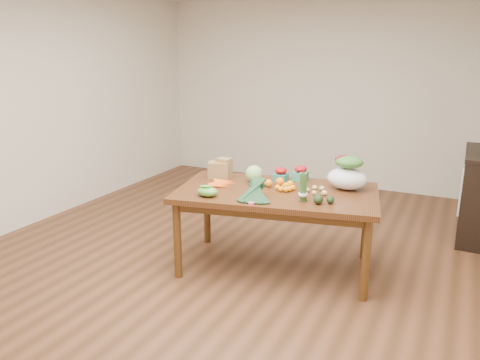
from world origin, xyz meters
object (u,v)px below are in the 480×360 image
at_px(cabbage, 254,174).
at_px(salad_bag, 347,174).
at_px(paper_bag, 219,168).
at_px(asparagus_bundle, 303,187).
at_px(mandarin_cluster, 286,187).
at_px(dining_table, 276,229).
at_px(kale_bunch, 254,192).

height_order(cabbage, salad_bag, salad_bag).
relative_size(paper_bag, asparagus_bundle, 1.07).
relative_size(paper_bag, mandarin_cluster, 1.49).
bearing_deg(cabbage, salad_bag, 10.70).
xyz_separation_m(dining_table, kale_bunch, (-0.06, -0.36, 0.45)).
xyz_separation_m(dining_table, paper_bag, (-0.67, 0.16, 0.47)).
xyz_separation_m(dining_table, cabbage, (-0.29, 0.15, 0.46)).
relative_size(mandarin_cluster, kale_bunch, 0.45).
bearing_deg(kale_bunch, paper_bag, 128.17).
height_order(cabbage, mandarin_cluster, cabbage).
bearing_deg(salad_bag, dining_table, -150.67).
bearing_deg(kale_bunch, asparagus_bundle, 12.16).
distance_m(paper_bag, asparagus_bundle, 1.05).
relative_size(paper_bag, cabbage, 1.64).
distance_m(paper_bag, mandarin_cluster, 0.76).
height_order(dining_table, cabbage, cabbage).
height_order(cabbage, kale_bunch, cabbage).
bearing_deg(paper_bag, cabbage, -1.43).
height_order(dining_table, mandarin_cluster, mandarin_cluster).
height_order(mandarin_cluster, kale_bunch, kale_bunch).
bearing_deg(asparagus_bundle, salad_bag, 53.54).
bearing_deg(kale_bunch, cabbage, 103.04).
height_order(cabbage, asparagus_bundle, asparagus_bundle).
bearing_deg(mandarin_cluster, kale_bunch, -109.14).
bearing_deg(paper_bag, dining_table, -13.44).
bearing_deg(salad_bag, paper_bag, -173.02).
relative_size(mandarin_cluster, salad_bag, 0.50).
bearing_deg(kale_bunch, salad_bag, 36.50).
bearing_deg(cabbage, paper_bag, 178.57).
height_order(dining_table, kale_bunch, kale_bunch).
distance_m(dining_table, asparagus_bundle, 0.62).
xyz_separation_m(paper_bag, salad_bag, (1.22, 0.15, 0.04)).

